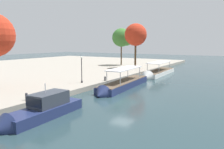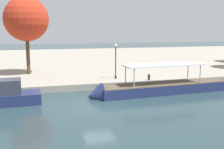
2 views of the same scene
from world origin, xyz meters
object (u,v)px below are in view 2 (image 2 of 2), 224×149
(tour_boat_2, at_px, (155,90))
(mooring_bollard_0, at_px, (149,77))
(lamp_post, at_px, (116,60))
(tree_1, at_px, (26,18))
(mooring_bollard_2, at_px, (12,82))

(tour_boat_2, height_order, mooring_bollard_0, tour_boat_2)
(lamp_post, height_order, tree_1, tree_1)
(lamp_post, relative_size, tree_1, 0.41)
(tour_boat_2, xyz_separation_m, mooring_bollard_2, (-14.00, 4.00, 0.75))
(mooring_bollard_2, xyz_separation_m, tree_1, (1.52, 8.08, 6.74))
(mooring_bollard_2, xyz_separation_m, lamp_post, (11.54, 1.72, 1.83))
(tour_boat_2, relative_size, mooring_bollard_0, 20.46)
(mooring_bollard_2, bearing_deg, mooring_bollard_0, -1.32)
(tour_boat_2, bearing_deg, mooring_bollard_2, -19.59)
(mooring_bollard_0, xyz_separation_m, tree_1, (-13.43, 8.43, 6.79))
(tour_boat_2, xyz_separation_m, lamp_post, (-2.46, 5.72, 2.58))
(mooring_bollard_2, height_order, tree_1, tree_1)
(tour_boat_2, relative_size, tree_1, 1.50)
(lamp_post, bearing_deg, tour_boat_2, -66.71)
(mooring_bollard_0, xyz_separation_m, mooring_bollard_2, (-14.95, 0.34, 0.05))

